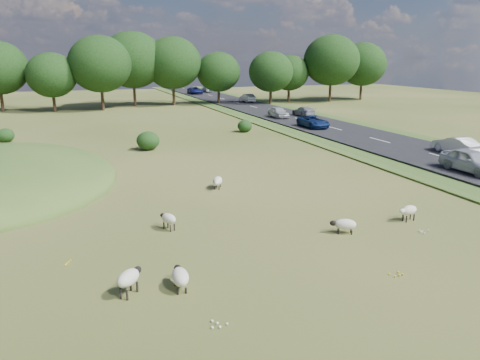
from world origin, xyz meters
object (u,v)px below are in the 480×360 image
Objects in this scene: sheep_1 at (168,219)px; car_0 at (304,111)px; sheep_2 at (217,181)px; car_7 at (278,112)px; sheep_4 at (344,224)px; car_3 at (195,90)px; sheep_5 at (129,278)px; car_2 at (313,122)px; sheep_0 at (409,210)px; car_5 at (248,98)px; car_6 at (206,89)px; car_4 at (456,145)px; car_1 at (471,161)px; sheep_3 at (180,276)px.

sheep_1 is 0.26× the size of car_0.
car_0 is (20.56, 28.76, 0.40)m from sheep_2.
sheep_2 is 32.93m from car_7.
sheep_1 is 7.92m from sheep_4.
sheep_5 is at bearing -105.86° from car_3.
sheep_0 is at bearing -109.50° from car_2.
car_6 is (0.00, 25.73, -0.05)m from car_5.
car_5 is (0.00, 46.88, 0.03)m from car_4.
car_5 reaches higher than sheep_1.
car_1 is at bearing 85.83° from car_5.
sheep_2 is 35.35m from car_0.
car_5 is at bearing 90.00° from car_6.
sheep_4 is at bearing -99.70° from car_3.
sheep_4 is at bearing -154.90° from car_1.
car_2 is (-3.80, -9.62, 0.02)m from car_0.
car_7 is (9.83, 36.97, 0.39)m from sheep_0.
car_5 is (17.41, 58.54, 0.52)m from sheep_4.
car_2 is at bearing -77.02° from car_4.
car_2 is at bearing -90.00° from car_7.
car_2 reaches higher than sheep_0.
car_3 is at bearing 24.78° from sheep_5.
car_1 reaches higher than sheep_2.
car_5 is at bearing 85.83° from car_1.
car_4 reaches higher than car_6.
sheep_5 is (-9.71, -2.46, 0.19)m from sheep_4.
car_7 is at bearing -84.65° from sheep_4.
car_5 reaches higher than car_7.
car_1 is at bearing -28.61° from sheep_5.
sheep_1 is 0.25× the size of car_1.
sheep_3 is 1.07× the size of sheep_4.
sheep_4 is at bearing -3.71° from sheep_0.
sheep_3 is at bearing -118.43° from car_7.
car_0 reaches higher than sheep_3.
sheep_4 is (7.29, -3.10, -0.11)m from sheep_1.
sheep_1 is 32.62m from car_2.
sheep_5 is 30.58m from car_4.
car_0 is at bearing 90.00° from car_5.
car_7 is (-3.80, -21.18, -0.02)m from car_5.
car_7 is at bearing -81.59° from car_4.
car_4 reaches higher than car_2.
car_3 is 1.28× the size of car_4.
car_3 reaches higher than car_6.
car_1 is 21.77m from car_2.
car_6 is (24.70, 81.16, 0.36)m from sheep_1.
car_0 is (25.45, 40.41, 0.39)m from sheep_3.
car_2 is at bearing 82.87° from car_5.
car_3 is at bearing -106.67° from sheep_0.
sheep_4 is 15.04m from car_1.
sheep_2 is 72.59m from car_3.
car_5 reaches higher than sheep_5.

